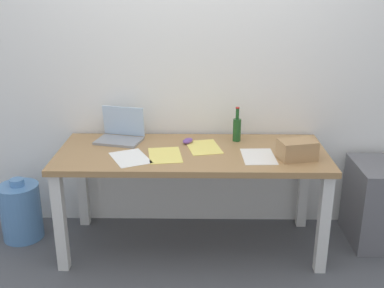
{
  "coord_description": "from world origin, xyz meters",
  "views": [
    {
      "loc": [
        0.05,
        -2.95,
        1.83
      ],
      "look_at": [
        0.0,
        0.0,
        0.78
      ],
      "focal_mm": 43.64,
      "sensor_mm": 36.0,
      "label": 1
    }
  ],
  "objects_px": {
    "beer_bottle": "(237,129)",
    "laptop_left": "(120,133)",
    "computer_mouse": "(188,141)",
    "cardboard_box": "(297,150)",
    "filing_cabinet": "(379,203)",
    "water_cooler_jug": "(21,211)",
    "desk": "(192,164)"
  },
  "relations": [
    {
      "from": "beer_bottle",
      "to": "laptop_left",
      "type": "bearing_deg",
      "value": -179.52
    },
    {
      "from": "laptop_left",
      "to": "computer_mouse",
      "type": "distance_m",
      "value": 0.49
    },
    {
      "from": "computer_mouse",
      "to": "cardboard_box",
      "type": "distance_m",
      "value": 0.77
    },
    {
      "from": "laptop_left",
      "to": "filing_cabinet",
      "type": "relative_size",
      "value": 0.6
    },
    {
      "from": "cardboard_box",
      "to": "water_cooler_jug",
      "type": "bearing_deg",
      "value": 173.46
    },
    {
      "from": "desk",
      "to": "cardboard_box",
      "type": "xyz_separation_m",
      "value": [
        0.68,
        -0.13,
        0.16
      ]
    },
    {
      "from": "desk",
      "to": "water_cooler_jug",
      "type": "bearing_deg",
      "value": 175.92
    },
    {
      "from": "computer_mouse",
      "to": "laptop_left",
      "type": "bearing_deg",
      "value": -159.1
    },
    {
      "from": "desk",
      "to": "computer_mouse",
      "type": "bearing_deg",
      "value": 101.33
    },
    {
      "from": "laptop_left",
      "to": "computer_mouse",
      "type": "xyz_separation_m",
      "value": [
        0.48,
        -0.05,
        -0.04
      ]
    },
    {
      "from": "laptop_left",
      "to": "beer_bottle",
      "type": "xyz_separation_m",
      "value": [
        0.83,
        0.01,
        0.04
      ]
    },
    {
      "from": "cardboard_box",
      "to": "beer_bottle",
      "type": "bearing_deg",
      "value": 136.14
    },
    {
      "from": "laptop_left",
      "to": "computer_mouse",
      "type": "height_order",
      "value": "laptop_left"
    },
    {
      "from": "computer_mouse",
      "to": "cardboard_box",
      "type": "height_order",
      "value": "cardboard_box"
    },
    {
      "from": "desk",
      "to": "laptop_left",
      "type": "xyz_separation_m",
      "value": [
        -0.52,
        0.21,
        0.15
      ]
    },
    {
      "from": "computer_mouse",
      "to": "filing_cabinet",
      "type": "distance_m",
      "value": 1.46
    },
    {
      "from": "beer_bottle",
      "to": "filing_cabinet",
      "type": "bearing_deg",
      "value": -6.76
    },
    {
      "from": "laptop_left",
      "to": "filing_cabinet",
      "type": "bearing_deg",
      "value": -3.55
    },
    {
      "from": "computer_mouse",
      "to": "desk",
      "type": "bearing_deg",
      "value": -52.12
    },
    {
      "from": "desk",
      "to": "laptop_left",
      "type": "relative_size",
      "value": 5.12
    },
    {
      "from": "beer_bottle",
      "to": "computer_mouse",
      "type": "relative_size",
      "value": 2.49
    },
    {
      "from": "desk",
      "to": "filing_cabinet",
      "type": "bearing_deg",
      "value": 3.93
    },
    {
      "from": "laptop_left",
      "to": "water_cooler_jug",
      "type": "bearing_deg",
      "value": -170.94
    },
    {
      "from": "desk",
      "to": "filing_cabinet",
      "type": "height_order",
      "value": "desk"
    },
    {
      "from": "cardboard_box",
      "to": "desk",
      "type": "bearing_deg",
      "value": 168.96
    },
    {
      "from": "beer_bottle",
      "to": "water_cooler_jug",
      "type": "relative_size",
      "value": 0.53
    },
    {
      "from": "beer_bottle",
      "to": "water_cooler_jug",
      "type": "distance_m",
      "value": 1.69
    },
    {
      "from": "water_cooler_jug",
      "to": "computer_mouse",
      "type": "bearing_deg",
      "value": 3.31
    },
    {
      "from": "beer_bottle",
      "to": "filing_cabinet",
      "type": "relative_size",
      "value": 0.42
    },
    {
      "from": "beer_bottle",
      "to": "cardboard_box",
      "type": "distance_m",
      "value": 0.5
    },
    {
      "from": "laptop_left",
      "to": "beer_bottle",
      "type": "height_order",
      "value": "beer_bottle"
    },
    {
      "from": "desk",
      "to": "computer_mouse",
      "type": "height_order",
      "value": "computer_mouse"
    }
  ]
}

